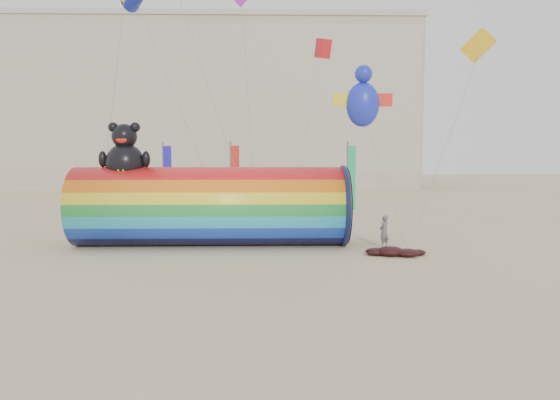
{
  "coord_description": "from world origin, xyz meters",
  "views": [
    {
      "loc": [
        0.03,
        -19.87,
        4.45
      ],
      "look_at": [
        0.5,
        1.5,
        2.4
      ],
      "focal_mm": 32.0,
      "sensor_mm": 36.0,
      "label": 1
    }
  ],
  "objects_px": {
    "kite_handler": "(384,232)",
    "fabric_bundle": "(395,252)",
    "hotel_building": "(176,107)",
    "windsock_assembly": "(212,204)"
  },
  "relations": [
    {
      "from": "windsock_assembly",
      "to": "fabric_bundle",
      "type": "xyz_separation_m",
      "value": [
        8.19,
        -2.73,
        -1.8
      ]
    },
    {
      "from": "kite_handler",
      "to": "fabric_bundle",
      "type": "xyz_separation_m",
      "value": [
        0.08,
        -1.72,
        -0.6
      ]
    },
    {
      "from": "kite_handler",
      "to": "fabric_bundle",
      "type": "bearing_deg",
      "value": 50.17
    },
    {
      "from": "fabric_bundle",
      "to": "windsock_assembly",
      "type": "bearing_deg",
      "value": 161.57
    },
    {
      "from": "hotel_building",
      "to": "windsock_assembly",
      "type": "distance_m",
      "value": 43.81
    },
    {
      "from": "windsock_assembly",
      "to": "fabric_bundle",
      "type": "distance_m",
      "value": 8.82
    },
    {
      "from": "kite_handler",
      "to": "fabric_bundle",
      "type": "relative_size",
      "value": 0.59
    },
    {
      "from": "hotel_building",
      "to": "windsock_assembly",
      "type": "bearing_deg",
      "value": -77.56
    },
    {
      "from": "hotel_building",
      "to": "fabric_bundle",
      "type": "xyz_separation_m",
      "value": [
        17.46,
        -44.73,
        -10.14
      ]
    },
    {
      "from": "hotel_building",
      "to": "fabric_bundle",
      "type": "bearing_deg",
      "value": -68.68
    }
  ]
}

